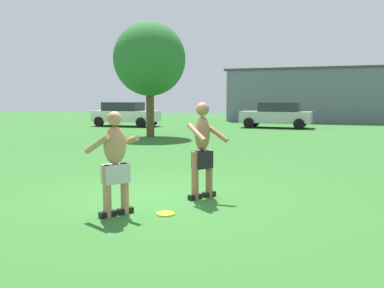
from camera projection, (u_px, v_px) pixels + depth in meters
The scene contains 8 objects.
ground_plane at pixel (160, 197), 7.45m from camera, with size 80.00×80.00×0.00m, color #2D6628.
player_near at pixel (115, 161), 6.18m from camera, with size 0.81×0.67×1.63m.
player_in_black at pixel (203, 148), 7.25m from camera, with size 0.76×0.75×1.75m.
frisbee at pixel (165, 214), 6.31m from camera, with size 0.29×0.29×0.03m, color yellow.
car_silver_near_post at pixel (277, 115), 24.90m from camera, with size 4.34×2.10×1.58m.
car_white_mid_lot at pixel (125, 114), 26.37m from camera, with size 4.33×2.09×1.58m.
outbuilding_behind_lot at pixel (304, 95), 31.95m from camera, with size 12.10×4.38×4.16m.
tree_left_field at pixel (150, 59), 18.80m from camera, with size 3.39×3.39×5.41m.
Camera 1 is at (2.97, -6.68, 1.82)m, focal length 37.43 mm.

